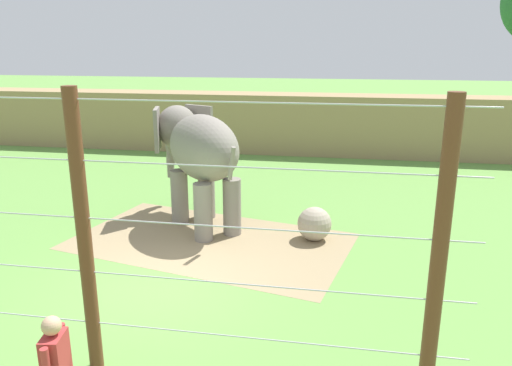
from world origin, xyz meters
The scene contains 6 objects.
ground_plane centered at (0.00, 0.00, 0.00)m, with size 120.00×120.00×0.00m, color #609342.
dirt_patch centered at (0.40, 2.38, 0.00)m, with size 6.47×3.70×0.01m, color #937F5B.
embankment_wall centered at (0.00, 12.89, 1.25)m, with size 36.00×1.80×2.51m, color #997F56.
elephant centered at (-0.15, 3.48, 1.97)m, with size 3.23×3.46×2.98m.
enrichment_ball centered at (2.85, 2.91, 0.41)m, with size 0.82×0.82×0.82m, color tan.
cable_fence centered at (0.00, -2.54, 2.05)m, with size 10.23×0.20×4.07m.
Camera 1 is at (3.39, -8.32, 4.58)m, focal length 34.70 mm.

